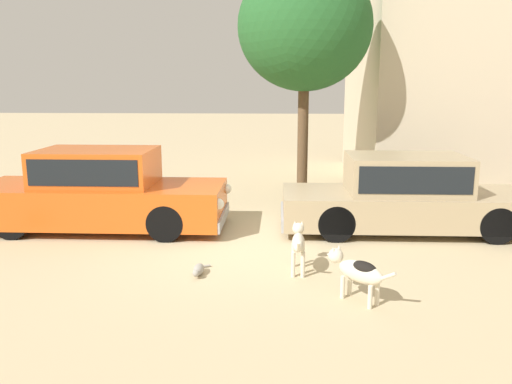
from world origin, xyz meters
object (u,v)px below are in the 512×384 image
(parked_sedan_second, at_px, (406,194))
(acacia_tree_left, at_px, (305,27))
(stray_dog_tan, at_px, (357,270))
(stray_dog_spotted, at_px, (298,242))
(parked_sedan_nearest, at_px, (100,190))
(stray_cat, at_px, (198,270))

(parked_sedan_second, distance_m, acacia_tree_left, 4.30)
(stray_dog_tan, bearing_deg, stray_dog_spotted, -10.80)
(stray_dog_spotted, bearing_deg, acacia_tree_left, -1.15)
(stray_dog_tan, relative_size, acacia_tree_left, 0.16)
(parked_sedan_second, height_order, stray_dog_tan, parked_sedan_second)
(parked_sedan_nearest, bearing_deg, parked_sedan_second, 1.47)
(stray_dog_spotted, height_order, acacia_tree_left, acacia_tree_left)
(acacia_tree_left, bearing_deg, stray_dog_spotted, -92.91)
(stray_dog_spotted, bearing_deg, parked_sedan_second, -41.32)
(stray_cat, bearing_deg, parked_sedan_second, 126.33)
(stray_dog_tan, bearing_deg, parked_sedan_second, -67.33)
(parked_sedan_nearest, height_order, parked_sedan_second, parked_sedan_nearest)
(parked_sedan_nearest, height_order, stray_dog_spotted, parked_sedan_nearest)
(parked_sedan_nearest, relative_size, acacia_tree_left, 0.90)
(parked_sedan_second, relative_size, stray_dog_tan, 5.77)
(parked_sedan_nearest, xyz_separation_m, stray_cat, (2.25, -2.36, -0.68))
(parked_sedan_nearest, xyz_separation_m, parked_sedan_second, (5.81, 0.13, -0.04))
(acacia_tree_left, bearing_deg, parked_sedan_second, -48.61)
(stray_cat, height_order, acacia_tree_left, acacia_tree_left)
(parked_sedan_nearest, relative_size, stray_cat, 8.11)
(stray_dog_spotted, relative_size, acacia_tree_left, 0.20)
(stray_dog_tan, distance_m, stray_cat, 2.35)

